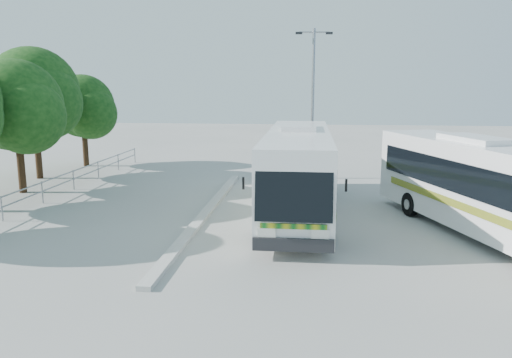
# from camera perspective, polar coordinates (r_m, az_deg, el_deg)

# --- Properties ---
(ground) EXTENTS (100.00, 100.00, 0.00)m
(ground) POSITION_cam_1_polar(r_m,az_deg,el_deg) (18.54, 0.08, -5.73)
(ground) COLOR #A4A49E
(ground) RESTS_ON ground
(kerb_divider) EXTENTS (0.40, 16.00, 0.15)m
(kerb_divider) POSITION_cam_1_polar(r_m,az_deg,el_deg) (20.78, -5.66, -3.76)
(kerb_divider) COLOR #B2B2AD
(kerb_divider) RESTS_ON ground
(railing) EXTENTS (0.06, 22.00, 1.00)m
(railing) POSITION_cam_1_polar(r_m,az_deg,el_deg) (25.14, -22.16, -0.42)
(railing) COLOR gray
(railing) RESTS_ON ground
(tree_far_c) EXTENTS (4.97, 4.69, 6.49)m
(tree_far_c) POSITION_cam_1_polar(r_m,az_deg,el_deg) (26.76, -25.62, 7.56)
(tree_far_c) COLOR #382314
(tree_far_c) RESTS_ON ground
(tree_far_d) EXTENTS (5.62, 5.30, 7.33)m
(tree_far_d) POSITION_cam_1_polar(r_m,az_deg,el_deg) (30.54, -23.98, 8.99)
(tree_far_d) COLOR #382314
(tree_far_d) RESTS_ON ground
(tree_far_e) EXTENTS (4.54, 4.28, 5.92)m
(tree_far_e) POSITION_cam_1_polar(r_m,az_deg,el_deg) (34.24, -19.09, 7.86)
(tree_far_e) COLOR #382314
(tree_far_e) RESTS_ON ground
(coach_main) EXTENTS (2.61, 12.22, 3.39)m
(coach_main) POSITION_cam_1_polar(r_m,az_deg,el_deg) (20.58, 4.84, 1.19)
(coach_main) COLOR silver
(coach_main) RESTS_ON ground
(coach_adjacent) EXTENTS (5.93, 11.87, 3.26)m
(coach_adjacent) POSITION_cam_1_polar(r_m,az_deg,el_deg) (18.87, 25.20, -0.89)
(coach_adjacent) COLOR white
(coach_adjacent) RESTS_ON ground
(lamppost) EXTENTS (2.02, 0.43, 8.26)m
(lamppost) POSITION_cam_1_polar(r_m,az_deg,el_deg) (28.17, 6.50, 9.24)
(lamppost) COLOR gray
(lamppost) RESTS_ON ground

